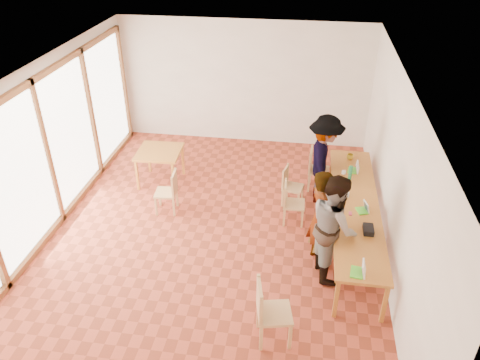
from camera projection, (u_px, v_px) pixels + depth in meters
The scene contains 24 objects.
ground at pixel (213, 234), 8.61m from camera, with size 8.00×8.00×0.00m, color #AE422A.
wall_back at pixel (244, 83), 11.23m from camera, with size 6.00×0.10×3.00m, color #F0E3CF.
wall_right at pixel (395, 176), 7.46m from camera, with size 0.10×8.00×3.00m, color #F0E3CF.
window_wall at pixel (46, 151), 8.22m from camera, with size 0.10×8.00×3.00m, color white.
ceiling at pixel (207, 75), 7.05m from camera, with size 6.00×8.00×0.04m, color white.
communal_table at pixel (355, 206), 8.16m from camera, with size 0.80×4.00×0.75m.
side_table at pixel (159, 154), 9.87m from camera, with size 0.90×0.90×0.75m.
chair_near at pixel (267, 307), 6.27m from camera, with size 0.55×0.55×0.53m.
chair_mid at pixel (289, 199), 8.69m from camera, with size 0.40×0.40×0.45m.
chair_far at pixel (289, 182), 9.24m from camera, with size 0.45×0.45×0.43m.
chair_empty at pixel (315, 165), 9.71m from camera, with size 0.45×0.45×0.48m.
chair_spare at pixel (170, 188), 8.99m from camera, with size 0.44×0.44×0.46m.
person_near at pixel (321, 218), 7.55m from camera, with size 0.63×0.42×1.74m, color gray.
person_mid at pixel (334, 226), 7.31m from camera, with size 0.88×0.69×1.81m, color gray.
person_far at pixel (324, 160), 9.13m from camera, with size 1.19×0.68×1.84m, color gray.
laptop_near at pixel (360, 271), 6.58m from camera, with size 0.24×0.27×0.21m.
laptop_mid at pixel (364, 209), 7.91m from camera, with size 0.24×0.25×0.18m.
laptop_far at pixel (355, 169), 9.07m from camera, with size 0.25×0.27×0.21m.
yellow_mug at pixel (350, 157), 9.49m from camera, with size 0.14×0.14×0.11m, color gold.
green_bottle at pixel (350, 173), 8.77m from camera, with size 0.07×0.07×0.28m, color #227849.
clear_glass at pixel (347, 194), 8.30m from camera, with size 0.07×0.07×0.09m, color silver.
condiment_cup at pixel (344, 172), 9.00m from camera, with size 0.08×0.08×0.06m, color white.
pink_phone at pixel (350, 213), 7.86m from camera, with size 0.05×0.10×0.01m, color #CA3356.
black_pouch at pixel (368, 230), 7.42m from camera, with size 0.16×0.26×0.09m, color black.
Camera 1 is at (1.52, -6.71, 5.30)m, focal length 35.00 mm.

